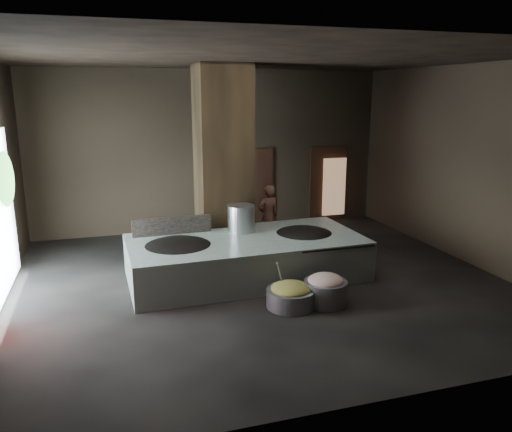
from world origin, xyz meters
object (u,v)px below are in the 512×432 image
object	(u,v)px
veg_basin	(291,298)
wok_right	(304,237)
stock_pot	(241,219)
hearth_platform	(246,257)
meat_basin	(325,292)
wok_left	(178,250)
cook	(268,216)

from	to	relation	value
veg_basin	wok_right	bearing A→B (deg)	61.30
wok_right	stock_pot	xyz separation A→B (m)	(-1.30, 0.50, 0.38)
hearth_platform	veg_basin	xyz separation A→B (m)	(0.36, -1.76, -0.26)
stock_pot	meat_basin	xyz separation A→B (m)	(0.98, -2.37, -0.91)
wok_left	cook	size ratio (longest dim) A/B	0.97
cook	stock_pot	bearing A→B (deg)	42.79
hearth_platform	wok_right	bearing A→B (deg)	0.58
hearth_platform	wok_right	size ratio (longest dim) A/B	3.41
stock_pot	veg_basin	bearing A→B (deg)	-82.33
wok_right	meat_basin	xyz separation A→B (m)	(-0.32, -1.87, -0.53)
hearth_platform	stock_pot	size ratio (longest dim) A/B	7.67
wok_left	cook	distance (m)	3.28
wok_right	cook	bearing A→B (deg)	96.20
meat_basin	hearth_platform	bearing A→B (deg)	119.55
wok_right	cook	size ratio (longest dim) A/B	0.90
wok_left	meat_basin	xyz separation A→B (m)	(2.48, -1.77, -0.53)
wok_left	stock_pot	size ratio (longest dim) A/B	2.42
wok_left	veg_basin	distance (m)	2.56
stock_pot	veg_basin	size ratio (longest dim) A/B	0.71
wok_left	cook	xyz separation A→B (m)	(2.59, 2.00, 0.05)
meat_basin	wok_right	bearing A→B (deg)	80.26
wok_right	meat_basin	size ratio (longest dim) A/B	1.79
stock_pot	wok_right	bearing A→B (deg)	-21.04
hearth_platform	veg_basin	size ratio (longest dim) A/B	5.42
meat_basin	veg_basin	bearing A→B (deg)	174.97
wok_left	wok_right	size ratio (longest dim) A/B	1.07
hearth_platform	wok_right	distance (m)	1.39
hearth_platform	wok_left	distance (m)	1.49
cook	veg_basin	xyz separation A→B (m)	(-0.78, -3.71, -0.63)
hearth_platform	wok_left	world-z (taller)	wok_left
stock_pot	veg_basin	xyz separation A→B (m)	(0.31, -2.31, -0.96)
cook	meat_basin	distance (m)	3.82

